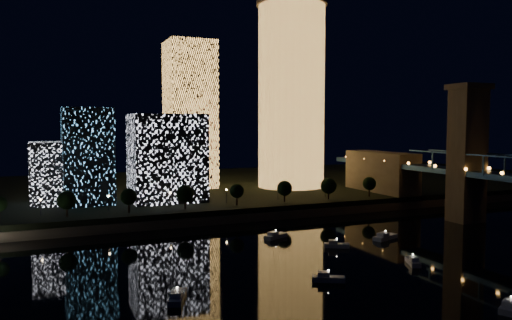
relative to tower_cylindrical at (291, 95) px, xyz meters
The scene contains 9 objects.
ground 144.78m from the tower_cylindrical, 104.86° to the right, with size 520.00×520.00×0.00m, color black.
far_bank 65.37m from the tower_cylindrical, 140.63° to the left, with size 420.00×160.00×5.00m, color black.
seawall 77.39m from the tower_cylindrical, 125.22° to the right, with size 420.00×6.00×3.00m, color #6B5E4C.
tower_cylindrical is the anchor object (origin of this frame).
tower_rectangular 50.11m from the tower_cylindrical, 159.04° to the left, with size 22.09×22.09×70.30m, color #EBA44B.
midrise_blocks 103.57m from the tower_cylindrical, behind, with size 111.47×33.58×36.83m.
motorboats 137.02m from the tower_cylindrical, 106.96° to the right, with size 100.81×81.72×2.78m.
esplanade_trees 82.63m from the tower_cylindrical, 143.33° to the right, with size 165.34×6.54×8.77m.
street_lamps 88.34m from the tower_cylindrical, 151.50° to the right, with size 132.70×0.70×5.65m.
Camera 1 is at (-76.02, -86.38, 35.27)m, focal length 35.00 mm.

